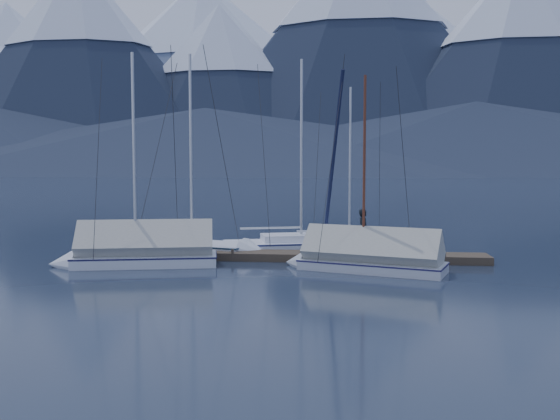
{
  "coord_description": "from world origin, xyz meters",
  "views": [
    {
      "loc": [
        2.81,
        -23.81,
        4.16
      ],
      "look_at": [
        0.0,
        2.0,
        2.2
      ],
      "focal_mm": 38.0,
      "sensor_mm": 36.0,
      "label": 1
    }
  ],
  "objects_px": {
    "sailboat_open_left": "(202,249)",
    "sailboat_open_mid": "(312,247)",
    "sailboat_covered_near": "(360,260)",
    "sailboat_covered_far": "(133,254)",
    "person": "(363,231)",
    "sailboat_open_right": "(359,249)"
  },
  "relations": [
    {
      "from": "sailboat_open_mid",
      "to": "person",
      "type": "xyz_separation_m",
      "value": [
        2.4,
        -2.86,
        1.12
      ]
    },
    {
      "from": "sailboat_open_left",
      "to": "person",
      "type": "height_order",
      "value": "sailboat_open_left"
    },
    {
      "from": "sailboat_covered_near",
      "to": "sailboat_open_mid",
      "type": "bearing_deg",
      "value": 112.6
    },
    {
      "from": "sailboat_covered_near",
      "to": "sailboat_covered_far",
      "type": "distance_m",
      "value": 9.37
    },
    {
      "from": "sailboat_covered_near",
      "to": "person",
      "type": "height_order",
      "value": "sailboat_covered_near"
    },
    {
      "from": "sailboat_open_right",
      "to": "sailboat_covered_far",
      "type": "relative_size",
      "value": 0.9
    },
    {
      "from": "sailboat_open_left",
      "to": "sailboat_covered_near",
      "type": "relative_size",
      "value": 1.21
    },
    {
      "from": "sailboat_covered_far",
      "to": "person",
      "type": "bearing_deg",
      "value": 13.95
    },
    {
      "from": "sailboat_covered_far",
      "to": "sailboat_open_left",
      "type": "bearing_deg",
      "value": 61.71
    },
    {
      "from": "sailboat_open_left",
      "to": "sailboat_open_mid",
      "type": "xyz_separation_m",
      "value": [
        5.14,
        1.48,
        -0.0
      ]
    },
    {
      "from": "sailboat_covered_near",
      "to": "person",
      "type": "distance_m",
      "value": 2.58
    },
    {
      "from": "sailboat_open_left",
      "to": "person",
      "type": "bearing_deg",
      "value": -10.37
    },
    {
      "from": "sailboat_open_right",
      "to": "sailboat_covered_far",
      "type": "height_order",
      "value": "sailboat_covered_far"
    },
    {
      "from": "person",
      "to": "sailboat_covered_far",
      "type": "bearing_deg",
      "value": 88.16
    },
    {
      "from": "sailboat_covered_far",
      "to": "sailboat_covered_near",
      "type": "bearing_deg",
      "value": -0.25
    },
    {
      "from": "sailboat_covered_near",
      "to": "person",
      "type": "bearing_deg",
      "value": 85.21
    },
    {
      "from": "sailboat_open_right",
      "to": "sailboat_covered_far",
      "type": "distance_m",
      "value": 10.6
    },
    {
      "from": "sailboat_open_left",
      "to": "sailboat_covered_far",
      "type": "bearing_deg",
      "value": -118.29
    },
    {
      "from": "sailboat_open_right",
      "to": "person",
      "type": "distance_m",
      "value": 2.69
    },
    {
      "from": "sailboat_open_left",
      "to": "sailboat_covered_far",
      "type": "relative_size",
      "value": 1.07
    },
    {
      "from": "sailboat_open_right",
      "to": "sailboat_covered_near",
      "type": "xyz_separation_m",
      "value": [
        -0.07,
        -4.85,
        0.27
      ]
    },
    {
      "from": "sailboat_covered_near",
      "to": "sailboat_covered_far",
      "type": "relative_size",
      "value": 0.89
    }
  ]
}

